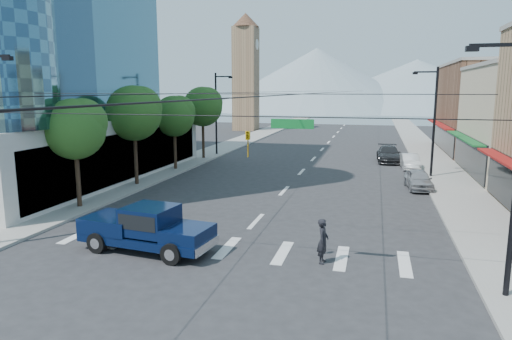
# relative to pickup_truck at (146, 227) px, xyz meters

# --- Properties ---
(ground) EXTENTS (160.00, 160.00, 0.00)m
(ground) POSITION_rel_pickup_truck_xyz_m (3.61, -0.26, -1.09)
(ground) COLOR #28282B
(ground) RESTS_ON ground
(sidewalk_left) EXTENTS (4.00, 120.00, 0.15)m
(sidewalk_left) POSITION_rel_pickup_truck_xyz_m (-8.39, 39.74, -1.01)
(sidewalk_left) COLOR gray
(sidewalk_left) RESTS_ON ground
(sidewalk_right) EXTENTS (4.00, 120.00, 0.15)m
(sidewalk_right) POSITION_rel_pickup_truck_xyz_m (15.61, 39.74, -1.01)
(sidewalk_right) COLOR gray
(sidewalk_right) RESTS_ON ground
(shop_far) EXTENTS (12.00, 18.00, 10.00)m
(shop_far) POSITION_rel_pickup_truck_xyz_m (23.61, 39.74, 3.91)
(shop_far) COLOR brown
(shop_far) RESTS_ON ground
(clock_tower) EXTENTS (4.80, 4.80, 20.40)m
(clock_tower) POSITION_rel_pickup_truck_xyz_m (-12.89, 61.74, 9.56)
(clock_tower) COLOR #8C6B4C
(clock_tower) RESTS_ON ground
(mountain_left) EXTENTS (80.00, 80.00, 22.00)m
(mountain_left) POSITION_rel_pickup_truck_xyz_m (-11.39, 149.74, 9.91)
(mountain_left) COLOR gray
(mountain_left) RESTS_ON ground
(mountain_right) EXTENTS (90.00, 90.00, 18.00)m
(mountain_right) POSITION_rel_pickup_truck_xyz_m (23.61, 159.74, 7.91)
(mountain_right) COLOR gray
(mountain_right) RESTS_ON ground
(tree_near) EXTENTS (3.65, 3.64, 6.71)m
(tree_near) POSITION_rel_pickup_truck_xyz_m (-7.46, 5.84, 3.90)
(tree_near) COLOR black
(tree_near) RESTS_ON ground
(tree_midnear) EXTENTS (4.09, 4.09, 7.52)m
(tree_midnear) POSITION_rel_pickup_truck_xyz_m (-7.46, 12.84, 4.51)
(tree_midnear) COLOR black
(tree_midnear) RESTS_ON ground
(tree_midfar) EXTENTS (3.65, 3.64, 6.71)m
(tree_midfar) POSITION_rel_pickup_truck_xyz_m (-7.46, 19.84, 3.90)
(tree_midfar) COLOR black
(tree_midfar) RESTS_ON ground
(tree_far) EXTENTS (4.09, 4.09, 7.52)m
(tree_far) POSITION_rel_pickup_truck_xyz_m (-7.46, 26.84, 4.51)
(tree_far) COLOR black
(tree_far) RESTS_ON ground
(signal_rig) EXTENTS (21.80, 0.20, 9.00)m
(signal_rig) POSITION_rel_pickup_truck_xyz_m (3.80, -1.26, 3.56)
(signal_rig) COLOR black
(signal_rig) RESTS_ON ground
(lamp_pole_nw) EXTENTS (2.00, 0.25, 9.00)m
(lamp_pole_nw) POSITION_rel_pickup_truck_xyz_m (-7.05, 29.74, 3.85)
(lamp_pole_nw) COLOR black
(lamp_pole_nw) RESTS_ON ground
(lamp_pole_ne) EXTENTS (2.00, 0.25, 9.00)m
(lamp_pole_ne) POSITION_rel_pickup_truck_xyz_m (14.28, 21.74, 3.85)
(lamp_pole_ne) COLOR black
(lamp_pole_ne) RESTS_ON ground
(pickup_truck) EXTENTS (6.38, 2.98, 2.09)m
(pickup_truck) POSITION_rel_pickup_truck_xyz_m (0.00, 0.00, 0.00)
(pickup_truck) COLOR #08163B
(pickup_truck) RESTS_ON ground
(pedestrian) EXTENTS (0.51, 0.73, 1.91)m
(pedestrian) POSITION_rel_pickup_truck_xyz_m (7.86, 0.52, -0.13)
(pedestrian) COLOR black
(pedestrian) RESTS_ON ground
(parked_car_near) EXTENTS (2.04, 4.31, 1.42)m
(parked_car_near) POSITION_rel_pickup_truck_xyz_m (13.01, 16.83, -0.38)
(parked_car_near) COLOR #9A9A9E
(parked_car_near) RESTS_ON ground
(parked_car_mid) EXTENTS (1.67, 4.25, 1.38)m
(parked_car_mid) POSITION_rel_pickup_truck_xyz_m (13.01, 25.64, -0.40)
(parked_car_mid) COLOR silver
(parked_car_mid) RESTS_ON ground
(parked_car_far) EXTENTS (2.45, 5.56, 1.59)m
(parked_car_far) POSITION_rel_pickup_truck_xyz_m (11.21, 29.64, -0.29)
(parked_car_far) COLOR #2A2A2C
(parked_car_far) RESTS_ON ground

